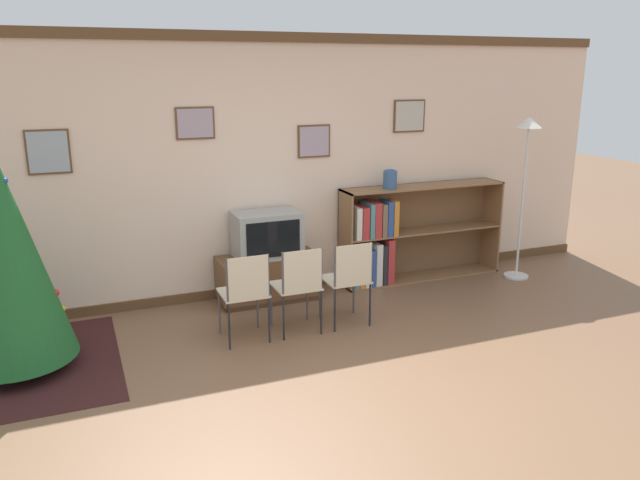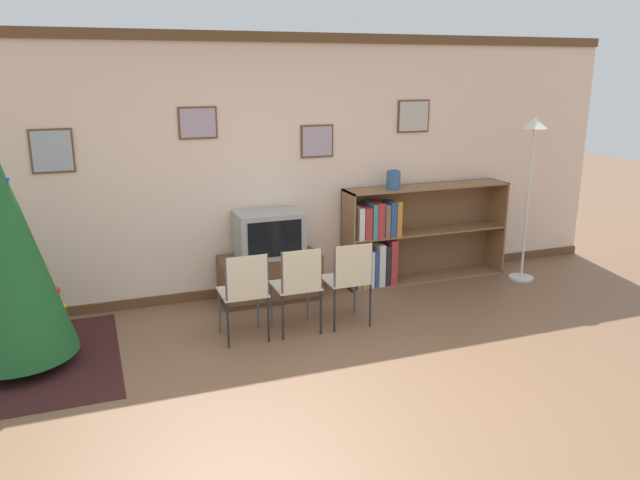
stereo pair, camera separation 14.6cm
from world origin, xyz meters
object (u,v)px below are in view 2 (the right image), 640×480
(folding_chair_left, at_px, (245,291))
(standing_lamp, at_px, (532,157))
(television, at_px, (269,234))
(christmas_tree, at_px, (5,251))
(vase, at_px, (393,179))
(bookshelf, at_px, (397,238))
(folding_chair_center, at_px, (298,284))
(tv_console, at_px, (270,277))
(folding_chair_right, at_px, (349,278))

(folding_chair_left, height_order, standing_lamp, standing_lamp)
(television, height_order, standing_lamp, standing_lamp)
(christmas_tree, xyz_separation_m, vase, (3.76, 0.76, 0.22))
(bookshelf, bearing_deg, folding_chair_center, -146.71)
(tv_console, distance_m, folding_chair_center, 0.96)
(folding_chair_center, distance_m, folding_chair_right, 0.49)
(standing_lamp, bearing_deg, bookshelf, 163.03)
(television, bearing_deg, folding_chair_right, -62.05)
(television, distance_m, folding_chair_center, 0.96)
(vase, xyz_separation_m, standing_lamp, (1.49, -0.39, 0.23))
(folding_chair_left, bearing_deg, tv_console, 62.11)
(folding_chair_right, bearing_deg, christmas_tree, 176.10)
(folding_chair_right, xyz_separation_m, standing_lamp, (2.41, 0.56, 0.94))
(tv_console, height_order, bookshelf, bookshelf)
(christmas_tree, height_order, folding_chair_center, christmas_tree)
(television, distance_m, folding_chair_left, 1.08)
(television, bearing_deg, bookshelf, 2.07)
(folding_chair_left, relative_size, folding_chair_center, 1.00)
(standing_lamp, bearing_deg, vase, 165.15)
(christmas_tree, distance_m, vase, 3.84)
(folding_chair_right, bearing_deg, television, 117.95)
(folding_chair_left, xyz_separation_m, bookshelf, (1.99, 0.98, 0.04))
(television, relative_size, vase, 3.27)
(christmas_tree, height_order, folding_chair_left, christmas_tree)
(tv_console, height_order, folding_chair_left, folding_chair_left)
(folding_chair_center, bearing_deg, standing_lamp, 10.85)
(tv_console, bearing_deg, christmas_tree, -162.50)
(folding_chair_left, relative_size, bookshelf, 0.42)
(folding_chair_right, bearing_deg, bookshelf, 44.38)
(folding_chair_left, bearing_deg, television, 62.05)
(christmas_tree, xyz_separation_m, standing_lamp, (5.25, 0.36, 0.44))
(tv_console, xyz_separation_m, television, (0.00, -0.00, 0.47))
(vase, bearing_deg, christmas_tree, -168.61)
(television, distance_m, vase, 1.49)
(tv_console, distance_m, bookshelf, 1.53)
(tv_console, bearing_deg, bookshelf, 1.97)
(christmas_tree, xyz_separation_m, bookshelf, (3.85, 0.79, -0.46))
(television, bearing_deg, tv_console, 90.00)
(folding_chair_left, relative_size, folding_chair_right, 1.00)
(christmas_tree, height_order, television, christmas_tree)
(television, height_order, folding_chair_right, television)
(tv_console, xyz_separation_m, standing_lamp, (2.90, -0.38, 1.17))
(folding_chair_center, xyz_separation_m, folding_chair_right, (0.49, 0.00, 0.00))
(folding_chair_center, height_order, standing_lamp, standing_lamp)
(folding_chair_center, height_order, folding_chair_right, same)
(tv_console, height_order, folding_chair_center, folding_chair_center)
(christmas_tree, height_order, vase, christmas_tree)
(television, xyz_separation_m, folding_chair_right, (0.49, -0.93, -0.24))
(standing_lamp, bearing_deg, christmas_tree, -176.04)
(television, height_order, folding_chair_center, television)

